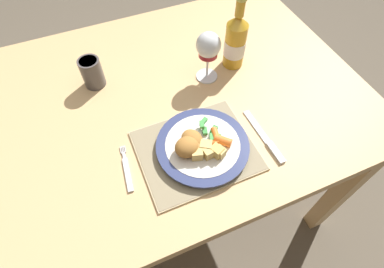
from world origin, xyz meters
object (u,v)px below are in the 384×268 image
wine_glass (208,48)px  bottle (235,41)px  drinking_cup (92,72)px  dining_table (175,113)px  fork (127,171)px  table_knife (267,140)px  dinner_plate (202,146)px

wine_glass → bottle: size_ratio=0.69×
wine_glass → drinking_cup: (-0.34, 0.11, -0.07)m
dining_table → fork: bearing=-134.7°
bottle → dining_table: bearing=-167.7°
table_knife → bottle: 0.33m
table_knife → wine_glass: (-0.05, 0.29, 0.11)m
drinking_cup → dining_table: bearing=-32.8°
table_knife → wine_glass: wine_glass is taller
table_knife → bottle: bottle is taller
fork → wine_glass: size_ratio=0.85×
fork → drinking_cup: drinking_cup is taller
dinner_plate → drinking_cup: 0.41m
dinner_plate → drinking_cup: bearing=120.2°
wine_glass → drinking_cup: size_ratio=1.74×
dinner_plate → fork: (-0.20, 0.01, -0.01)m
dinner_plate → drinking_cup: (-0.21, 0.36, 0.03)m
fork → wine_glass: (0.33, 0.23, 0.11)m
dining_table → fork: (-0.21, -0.21, 0.10)m
dining_table → fork: fork is taller
dinner_plate → table_knife: dinner_plate is taller
dining_table → wine_glass: bearing=12.1°
dining_table → wine_glass: (0.13, 0.03, 0.21)m
wine_glass → bottle: (0.11, 0.02, -0.03)m
dining_table → bottle: 0.30m
dining_table → dinner_plate: 0.25m
fork → table_knife: size_ratio=0.72×
dining_table → table_knife: bearing=-56.7°
table_knife → bottle: size_ratio=0.81×
wine_glass → bottle: 0.11m
fork → dining_table: bearing=45.3°
drinking_cup → table_knife: bearing=-46.2°
dining_table → bottle: bearing=12.3°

